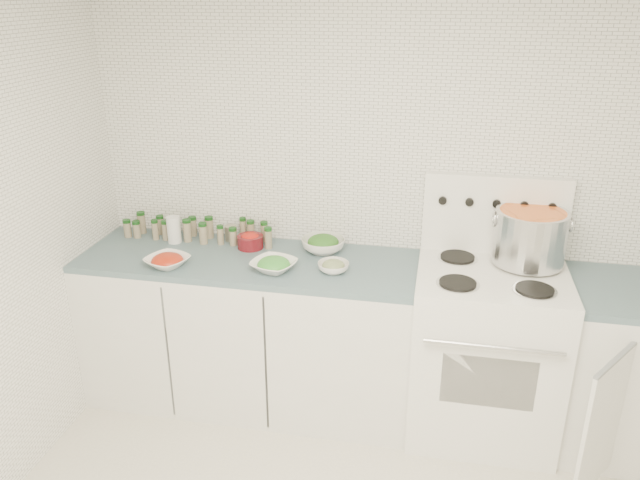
{
  "coord_description": "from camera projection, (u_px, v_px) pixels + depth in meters",
  "views": [
    {
      "loc": [
        0.18,
        -1.8,
        2.28
      ],
      "look_at": [
        -0.41,
        1.14,
        1.06
      ],
      "focal_mm": 35.0,
      "sensor_mm": 36.0,
      "label": 1
    }
  ],
  "objects": [
    {
      "name": "counter_left",
      "position": [
        251.0,
        329.0,
        3.58
      ],
      "size": [
        1.85,
        0.62,
        0.9
      ],
      "color": "white",
      "rests_on": "ground"
    },
    {
      "name": "tin_can",
      "position": [
        231.0,
        233.0,
        3.64
      ],
      "size": [
        0.08,
        0.08,
        0.09
      ],
      "primitive_type": "cylinder",
      "rotation": [
        0.0,
        0.0,
        -0.21
      ],
      "color": "gray",
      "rests_on": "counter_left"
    },
    {
      "name": "bowl_pepper",
      "position": [
        250.0,
        240.0,
        3.53
      ],
      "size": [
        0.15,
        0.15,
        0.09
      ],
      "color": "#5B0F16",
      "rests_on": "counter_left"
    },
    {
      "name": "bowl_zucchini",
      "position": [
        333.0,
        266.0,
        3.24
      ],
      "size": [
        0.16,
        0.16,
        0.07
      ],
      "color": "white",
      "rests_on": "counter_left"
    },
    {
      "name": "bowl_snowpea",
      "position": [
        274.0,
        265.0,
        3.25
      ],
      "size": [
        0.29,
        0.29,
        0.08
      ],
      "color": "white",
      "rests_on": "counter_left"
    },
    {
      "name": "stove",
      "position": [
        485.0,
        347.0,
        3.33
      ],
      "size": [
        0.76,
        0.7,
        1.36
      ],
      "color": "white",
      "rests_on": "ground"
    },
    {
      "name": "stock_pot",
      "position": [
        530.0,
        235.0,
        3.2
      ],
      "size": [
        0.39,
        0.37,
        0.28
      ],
      "rotation": [
        0.0,
        0.0,
        -0.16
      ],
      "color": "silver",
      "rests_on": "stove"
    },
    {
      "name": "salt_canister",
      "position": [
        174.0,
        230.0,
        3.6
      ],
      "size": [
        0.08,
        0.08,
        0.16
      ],
      "primitive_type": "cylinder",
      "rotation": [
        0.0,
        0.0,
        0.01
      ],
      "color": "white",
      "rests_on": "counter_left"
    },
    {
      "name": "bowl_tomato",
      "position": [
        167.0,
        261.0,
        3.3
      ],
      "size": [
        0.28,
        0.28,
        0.07
      ],
      "color": "white",
      "rests_on": "counter_left"
    },
    {
      "name": "spice_cluster",
      "position": [
        195.0,
        230.0,
        3.64
      ],
      "size": [
        0.91,
        0.15,
        0.14
      ],
      "color": "gray",
      "rests_on": "counter_left"
    },
    {
      "name": "bowl_broccoli",
      "position": [
        323.0,
        244.0,
        3.48
      ],
      "size": [
        0.31,
        0.31,
        0.1
      ],
      "color": "white",
      "rests_on": "counter_left"
    },
    {
      "name": "room_walls",
      "position": [
        378.0,
        237.0,
        1.94
      ],
      "size": [
        3.54,
        3.04,
        2.52
      ],
      "color": "white",
      "rests_on": "ground"
    }
  ]
}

